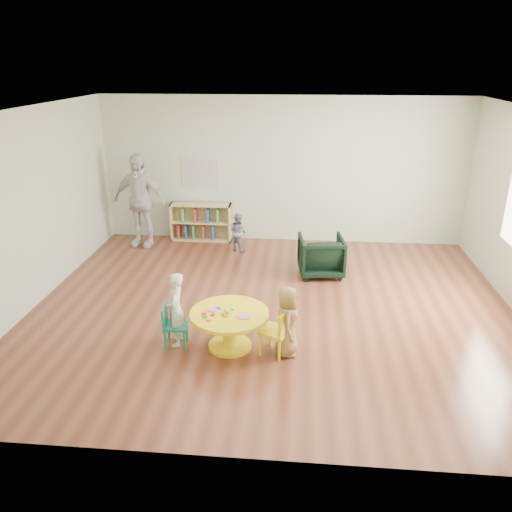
{
  "coord_description": "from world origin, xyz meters",
  "views": [
    {
      "loc": [
        0.36,
        -6.54,
        3.41
      ],
      "look_at": [
        -0.21,
        -0.3,
        0.93
      ],
      "focal_mm": 35.0,
      "sensor_mm": 36.0,
      "label": 1
    }
  ],
  "objects_px": {
    "bookshelf": "(201,222)",
    "toddler": "(238,232)",
    "adult_caretaker": "(140,201)",
    "activity_table": "(230,323)",
    "child_left": "(176,310)",
    "kid_chair_right": "(278,330)",
    "kid_chair_left": "(172,324)",
    "child_right": "(287,321)",
    "armchair": "(321,256)"
  },
  "relations": [
    {
      "from": "kid_chair_left",
      "to": "bookshelf",
      "type": "bearing_deg",
      "value": -178.01
    },
    {
      "from": "child_right",
      "to": "kid_chair_left",
      "type": "bearing_deg",
      "value": 83.6
    },
    {
      "from": "child_left",
      "to": "activity_table",
      "type": "bearing_deg",
      "value": 81.67
    },
    {
      "from": "kid_chair_left",
      "to": "bookshelf",
      "type": "relative_size",
      "value": 0.46
    },
    {
      "from": "activity_table",
      "to": "armchair",
      "type": "bearing_deg",
      "value": 63.53
    },
    {
      "from": "kid_chair_left",
      "to": "armchair",
      "type": "height_order",
      "value": "armchair"
    },
    {
      "from": "bookshelf",
      "to": "adult_caretaker",
      "type": "bearing_deg",
      "value": -158.69
    },
    {
      "from": "activity_table",
      "to": "child_right",
      "type": "distance_m",
      "value": 0.73
    },
    {
      "from": "activity_table",
      "to": "child_right",
      "type": "height_order",
      "value": "child_right"
    },
    {
      "from": "toddler",
      "to": "adult_caretaker",
      "type": "relative_size",
      "value": 0.41
    },
    {
      "from": "kid_chair_left",
      "to": "toddler",
      "type": "xyz_separation_m",
      "value": [
        0.41,
        3.43,
        0.07
      ]
    },
    {
      "from": "child_left",
      "to": "child_right",
      "type": "relative_size",
      "value": 1.08
    },
    {
      "from": "kid_chair_right",
      "to": "bookshelf",
      "type": "height_order",
      "value": "bookshelf"
    },
    {
      "from": "child_left",
      "to": "toddler",
      "type": "distance_m",
      "value": 3.42
    },
    {
      "from": "activity_table",
      "to": "child_left",
      "type": "xyz_separation_m",
      "value": [
        -0.68,
        0.03,
        0.15
      ]
    },
    {
      "from": "activity_table",
      "to": "kid_chair_right",
      "type": "bearing_deg",
      "value": -9.16
    },
    {
      "from": "activity_table",
      "to": "adult_caretaker",
      "type": "relative_size",
      "value": 0.55
    },
    {
      "from": "bookshelf",
      "to": "child_right",
      "type": "height_order",
      "value": "child_right"
    },
    {
      "from": "armchair",
      "to": "adult_caretaker",
      "type": "distance_m",
      "value": 3.66
    },
    {
      "from": "armchair",
      "to": "kid_chair_right",
      "type": "bearing_deg",
      "value": 69.94
    },
    {
      "from": "armchair",
      "to": "child_right",
      "type": "relative_size",
      "value": 0.82
    },
    {
      "from": "activity_table",
      "to": "kid_chair_right",
      "type": "height_order",
      "value": "kid_chair_right"
    },
    {
      "from": "bookshelf",
      "to": "child_right",
      "type": "relative_size",
      "value": 1.33
    },
    {
      "from": "armchair",
      "to": "toddler",
      "type": "distance_m",
      "value": 1.83
    },
    {
      "from": "activity_table",
      "to": "adult_caretaker",
      "type": "xyz_separation_m",
      "value": [
        -2.22,
        3.56,
        0.55
      ]
    },
    {
      "from": "kid_chair_right",
      "to": "bookshelf",
      "type": "relative_size",
      "value": 0.51
    },
    {
      "from": "activity_table",
      "to": "kid_chair_left",
      "type": "relative_size",
      "value": 1.78
    },
    {
      "from": "child_left",
      "to": "child_right",
      "type": "height_order",
      "value": "child_left"
    },
    {
      "from": "bookshelf",
      "to": "toddler",
      "type": "bearing_deg",
      "value": -33.92
    },
    {
      "from": "kid_chair_left",
      "to": "toddler",
      "type": "height_order",
      "value": "toddler"
    },
    {
      "from": "bookshelf",
      "to": "toddler",
      "type": "relative_size",
      "value": 1.63
    },
    {
      "from": "adult_caretaker",
      "to": "kid_chair_right",
      "type": "bearing_deg",
      "value": -42.95
    },
    {
      "from": "child_left",
      "to": "adult_caretaker",
      "type": "relative_size",
      "value": 0.54
    },
    {
      "from": "kid_chair_left",
      "to": "adult_caretaker",
      "type": "bearing_deg",
      "value": -161.2
    },
    {
      "from": "activity_table",
      "to": "kid_chair_left",
      "type": "bearing_deg",
      "value": -179.52
    },
    {
      "from": "kid_chair_right",
      "to": "activity_table",
      "type": "bearing_deg",
      "value": 105.0
    },
    {
      "from": "activity_table",
      "to": "child_left",
      "type": "relative_size",
      "value": 1.02
    },
    {
      "from": "kid_chair_right",
      "to": "armchair",
      "type": "relative_size",
      "value": 0.82
    },
    {
      "from": "activity_table",
      "to": "toddler",
      "type": "bearing_deg",
      "value": 95.33
    },
    {
      "from": "adult_caretaker",
      "to": "bookshelf",
      "type": "bearing_deg",
      "value": 30.57
    },
    {
      "from": "child_right",
      "to": "adult_caretaker",
      "type": "distance_m",
      "value": 4.7
    },
    {
      "from": "bookshelf",
      "to": "child_right",
      "type": "distance_m",
      "value": 4.47
    },
    {
      "from": "child_left",
      "to": "adult_caretaker",
      "type": "xyz_separation_m",
      "value": [
        -1.54,
        3.53,
        0.41
      ]
    },
    {
      "from": "child_left",
      "to": "adult_caretaker",
      "type": "height_order",
      "value": "adult_caretaker"
    },
    {
      "from": "armchair",
      "to": "child_left",
      "type": "height_order",
      "value": "child_left"
    },
    {
      "from": "child_left",
      "to": "kid_chair_left",
      "type": "bearing_deg",
      "value": -58.69
    },
    {
      "from": "bookshelf",
      "to": "toddler",
      "type": "xyz_separation_m",
      "value": [
        0.82,
        -0.55,
        0.0
      ]
    },
    {
      "from": "kid_chair_left",
      "to": "kid_chair_right",
      "type": "relative_size",
      "value": 0.91
    },
    {
      "from": "child_left",
      "to": "adult_caretaker",
      "type": "bearing_deg",
      "value": -162.41
    },
    {
      "from": "kid_chair_left",
      "to": "bookshelf",
      "type": "xyz_separation_m",
      "value": [
        -0.42,
        3.99,
        0.07
      ]
    }
  ]
}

